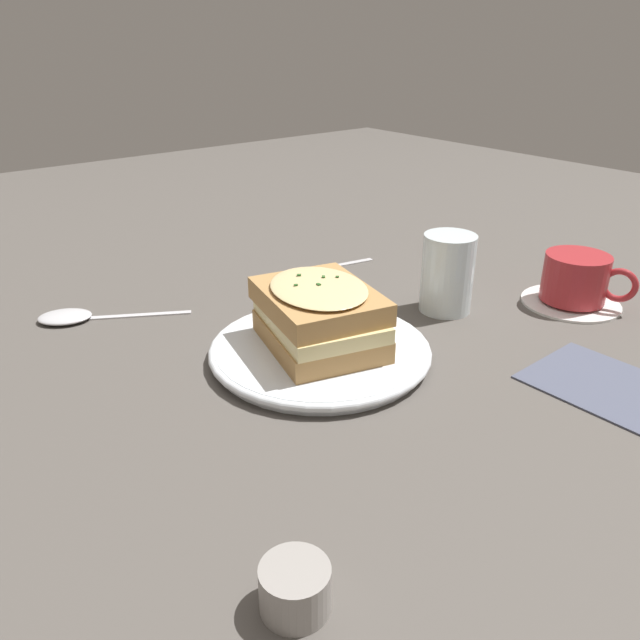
% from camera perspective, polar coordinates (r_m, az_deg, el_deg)
% --- Properties ---
extents(ground_plane, '(2.40, 2.40, 0.00)m').
position_cam_1_polar(ground_plane, '(0.68, -1.50, -3.33)').
color(ground_plane, '#514C47').
extents(dinner_plate, '(0.24, 0.24, 0.02)m').
position_cam_1_polar(dinner_plate, '(0.67, 0.00, -2.81)').
color(dinner_plate, white).
rests_on(dinner_plate, ground_plane).
extents(sandwich, '(0.16, 0.14, 0.07)m').
position_cam_1_polar(sandwich, '(0.65, -0.06, 0.39)').
color(sandwich, '#B2844C').
rests_on(sandwich, dinner_plate).
extents(teacup_with_saucer, '(0.13, 0.12, 0.07)m').
position_cam_1_polar(teacup_with_saucer, '(0.85, 22.33, 3.24)').
color(teacup_with_saucer, white).
rests_on(teacup_with_saucer, ground_plane).
extents(water_glass, '(0.06, 0.06, 0.10)m').
position_cam_1_polar(water_glass, '(0.78, 11.57, 4.21)').
color(water_glass, silver).
rests_on(water_glass, ground_plane).
extents(fork, '(0.05, 0.19, 0.00)m').
position_cam_1_polar(fork, '(0.91, -1.58, 4.46)').
color(fork, silver).
rests_on(fork, ground_plane).
extents(spoon, '(0.11, 0.17, 0.01)m').
position_cam_1_polar(spoon, '(0.81, -21.63, 0.30)').
color(spoon, silver).
rests_on(spoon, ground_plane).
extents(napkin, '(0.14, 0.12, 0.00)m').
position_cam_1_polar(napkin, '(0.68, 24.69, -5.37)').
color(napkin, '#4C5166').
rests_on(napkin, ground_plane).
extents(condiment_pot, '(0.04, 0.04, 0.03)m').
position_cam_1_polar(condiment_pot, '(0.41, -2.30, -23.29)').
color(condiment_pot, gray).
rests_on(condiment_pot, ground_plane).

